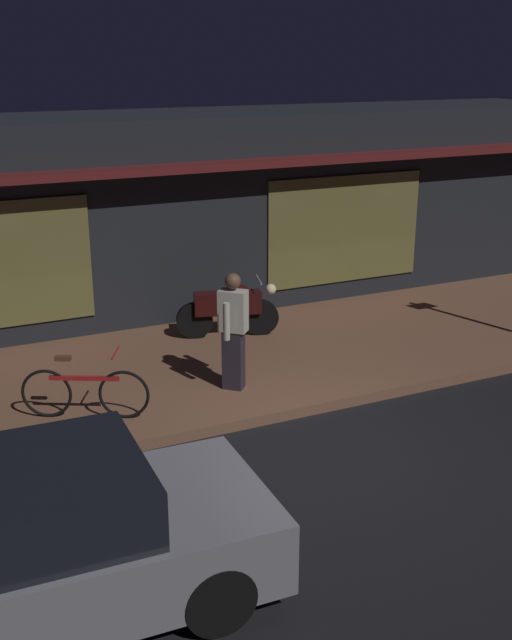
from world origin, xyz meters
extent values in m
plane|color=black|center=(0.00, 0.00, 0.00)|extent=(60.00, 60.00, 0.00)
cube|color=brown|center=(0.00, 3.00, 0.07)|extent=(18.00, 4.00, 0.15)
cube|color=black|center=(0.00, 6.40, 1.80)|extent=(18.00, 2.80, 3.60)
cube|color=brown|center=(3.20, 4.98, 1.50)|extent=(3.20, 0.04, 2.00)
cube|color=#591919|center=(0.00, 4.75, 2.85)|extent=(16.20, 0.50, 0.12)
cylinder|color=black|center=(-0.15, 4.14, 0.45)|extent=(0.61, 0.28, 0.60)
cylinder|color=black|center=(0.91, 3.83, 0.45)|extent=(0.61, 0.28, 0.60)
cube|color=black|center=(0.38, 3.98, 0.73)|extent=(1.13, 0.58, 0.36)
ellipsoid|color=black|center=(0.52, 3.94, 0.93)|extent=(0.49, 0.35, 0.20)
sphere|color=#F9EDB7|center=(1.07, 3.78, 0.93)|extent=(0.18, 0.18, 0.18)
cylinder|color=gray|center=(0.88, 3.84, 1.10)|extent=(0.18, 0.54, 0.03)
torus|color=black|center=(-2.94, 2.15, 0.48)|extent=(0.60, 0.34, 0.66)
torus|color=black|center=(-2.05, 1.69, 0.48)|extent=(0.60, 0.34, 0.66)
cube|color=#A51E1E|center=(-2.49, 1.92, 0.70)|extent=(0.82, 0.45, 0.06)
cube|color=brown|center=(-2.71, 2.03, 0.97)|extent=(0.21, 0.16, 0.06)
cylinder|color=#A51E1E|center=(-2.12, 1.73, 1.05)|extent=(0.21, 0.38, 0.02)
cube|color=#28232D|center=(-0.39, 1.98, 0.57)|extent=(0.34, 0.34, 0.85)
cube|color=#B2AD9E|center=(-0.39, 1.98, 1.29)|extent=(0.43, 0.42, 0.58)
sphere|color=brown|center=(-0.39, 1.98, 1.71)|extent=(0.22, 0.22, 0.22)
cylinder|color=#B2AD9E|center=(-0.21, 2.17, 1.22)|extent=(0.13, 0.13, 0.52)
cylinder|color=#B2AD9E|center=(-0.57, 1.79, 1.22)|extent=(0.13, 0.13, 0.52)
cylinder|color=black|center=(-2.35, -0.72, 0.32)|extent=(0.65, 0.24, 0.64)
cylinder|color=black|center=(-2.40, -2.28, 0.32)|extent=(0.65, 0.24, 0.64)
cube|color=slate|center=(-3.72, -1.46, 0.55)|extent=(4.16, 1.89, 0.68)
cube|color=black|center=(-3.87, -1.45, 1.10)|extent=(2.25, 1.67, 0.64)
camera|label=1|loc=(-4.42, -7.33, 4.61)|focal=44.05mm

